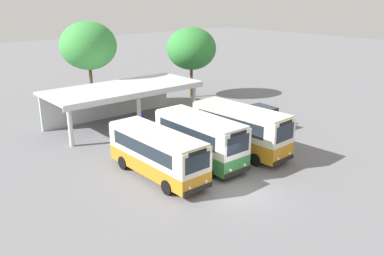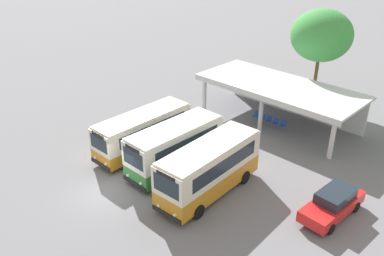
# 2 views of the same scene
# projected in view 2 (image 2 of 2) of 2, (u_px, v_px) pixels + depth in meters

# --- Properties ---
(ground_plane) EXTENTS (180.00, 180.00, 0.00)m
(ground_plane) POSITION_uv_depth(u_px,v_px,m) (108.00, 192.00, 25.98)
(ground_plane) COLOR slate
(city_bus_nearest_orange) EXTENTS (2.42, 7.88, 3.00)m
(city_bus_nearest_orange) POSITION_uv_depth(u_px,v_px,m) (143.00, 131.00, 29.88)
(city_bus_nearest_orange) COLOR black
(city_bus_nearest_orange) RESTS_ON ground
(city_bus_second_in_row) EXTENTS (2.50, 7.26, 3.30)m
(city_bus_second_in_row) POSITION_uv_depth(u_px,v_px,m) (175.00, 146.00, 27.56)
(city_bus_second_in_row) COLOR black
(city_bus_second_in_row) RESTS_ON ground
(city_bus_middle_cream) EXTENTS (2.76, 7.80, 3.39)m
(city_bus_middle_cream) POSITION_uv_depth(u_px,v_px,m) (209.00, 167.00, 25.07)
(city_bus_middle_cream) COLOR black
(city_bus_middle_cream) RESTS_ON ground
(parked_car_flank) EXTENTS (2.04, 4.66, 1.62)m
(parked_car_flank) POSITION_uv_depth(u_px,v_px,m) (333.00, 203.00, 23.56)
(parked_car_flank) COLOR black
(parked_car_flank) RESTS_ON ground
(terminal_canopy) EXTENTS (13.66, 5.87, 3.40)m
(terminal_canopy) POSITION_uv_depth(u_px,v_px,m) (283.00, 91.00, 34.27)
(terminal_canopy) COLOR silver
(terminal_canopy) RESTS_ON ground
(waiting_chair_end_by_column) EXTENTS (0.44, 0.44, 0.86)m
(waiting_chair_end_by_column) POSITION_uv_depth(u_px,v_px,m) (257.00, 115.00, 35.04)
(waiting_chair_end_by_column) COLOR slate
(waiting_chair_end_by_column) RESTS_ON ground
(waiting_chair_second_from_end) EXTENTS (0.44, 0.44, 0.86)m
(waiting_chair_second_from_end) POSITION_uv_depth(u_px,v_px,m) (263.00, 117.00, 34.59)
(waiting_chair_second_from_end) COLOR slate
(waiting_chair_second_from_end) RESTS_ON ground
(waiting_chair_middle_seat) EXTENTS (0.44, 0.44, 0.86)m
(waiting_chair_middle_seat) POSITION_uv_depth(u_px,v_px,m) (269.00, 120.00, 34.17)
(waiting_chair_middle_seat) COLOR slate
(waiting_chair_middle_seat) RESTS_ON ground
(waiting_chair_fourth_seat) EXTENTS (0.44, 0.44, 0.86)m
(waiting_chair_fourth_seat) POSITION_uv_depth(u_px,v_px,m) (276.00, 122.00, 33.77)
(waiting_chair_fourth_seat) COLOR slate
(waiting_chair_fourth_seat) RESTS_ON ground
(waiting_chair_fifth_seat) EXTENTS (0.44, 0.44, 0.86)m
(waiting_chair_fifth_seat) POSITION_uv_depth(u_px,v_px,m) (283.00, 125.00, 33.37)
(waiting_chair_fifth_seat) COLOR slate
(waiting_chair_fifth_seat) RESTS_ON ground
(roadside_tree_behind_canopy) EXTENTS (5.45, 5.45, 8.70)m
(roadside_tree_behind_canopy) POSITION_uv_depth(u_px,v_px,m) (322.00, 36.00, 36.08)
(roadside_tree_behind_canopy) COLOR brown
(roadside_tree_behind_canopy) RESTS_ON ground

